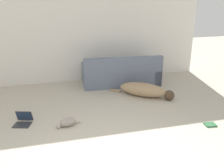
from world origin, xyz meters
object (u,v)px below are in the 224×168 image
Objects in this scene: laptop_open at (23,120)px; book_green at (210,125)px; couch at (121,75)px; dog at (145,90)px; cat at (67,122)px.

book_green is (3.39, -0.96, -0.06)m from laptop_open.
couch is 1.55× the size of dog.
dog is at bearing 112.02° from book_green.
book_green is at bearing 114.76° from couch.
cat is (-1.62, -1.98, -0.19)m from couch.
dog is 2.17m from cat.
dog is (0.30, -0.97, -0.11)m from couch.
book_green is at bearing -29.70° from dog.
couch reaches higher than dog.
cat is at bearing -114.07° from dog.
cat is at bearing 166.11° from book_green.
dog is 1.78m from book_green.
cat is 0.86m from laptop_open.
couch is 9.33× the size of book_green.
couch is at bearing 110.26° from book_green.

